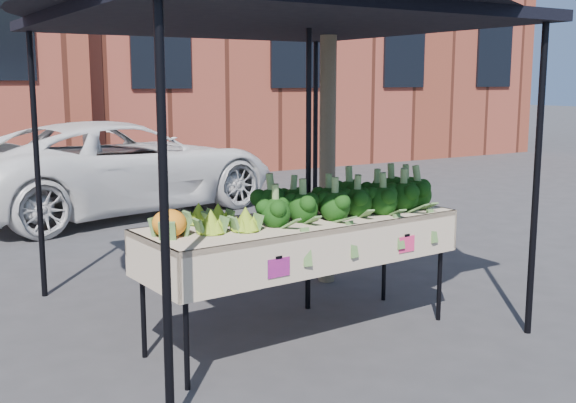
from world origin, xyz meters
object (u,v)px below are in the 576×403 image
object	(u,v)px
street_tree	(328,47)
table	(302,279)
vehicle	(114,45)
canopy	(266,147)

from	to	relation	value
street_tree	table	bearing A→B (deg)	-131.63
vehicle	street_tree	size ratio (longest dim) A/B	1.09
canopy	vehicle	xyz separation A→B (m)	(0.48, 5.11, 1.02)
table	street_tree	bearing A→B (deg)	48.37
table	vehicle	xyz separation A→B (m)	(0.54, 5.73, 1.94)
table	vehicle	size ratio (longest dim) A/B	0.51
canopy	street_tree	bearing A→B (deg)	28.58
vehicle	street_tree	world-z (taller)	vehicle
table	vehicle	bearing A→B (deg)	84.58
vehicle	canopy	bearing A→B (deg)	162.56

